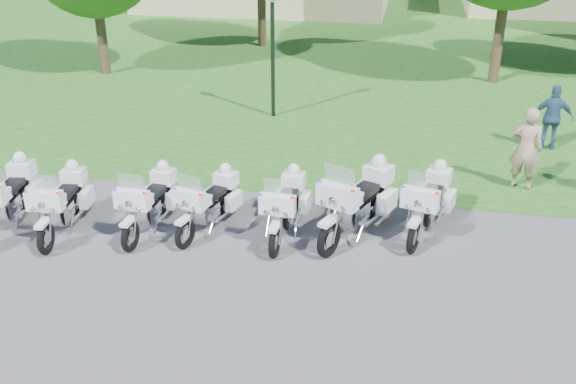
% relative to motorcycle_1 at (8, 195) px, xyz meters
% --- Properties ---
extents(ground, '(100.00, 100.00, 0.00)m').
position_rel_motorcycle_1_xyz_m(ground, '(5.31, -0.51, -0.69)').
color(ground, '#56565B').
rests_on(ground, ground).
extents(grass_lawn, '(100.00, 48.00, 0.01)m').
position_rel_motorcycle_1_xyz_m(grass_lawn, '(5.31, 26.49, -0.68)').
color(grass_lawn, '#21591C').
rests_on(grass_lawn, ground).
extents(motorcycle_1, '(0.99, 2.44, 1.64)m').
position_rel_motorcycle_1_xyz_m(motorcycle_1, '(0.00, 0.00, 0.00)').
color(motorcycle_1, black).
rests_on(motorcycle_1, ground).
extents(motorcycle_2, '(0.91, 2.28, 1.54)m').
position_rel_motorcycle_1_xyz_m(motorcycle_2, '(1.19, 0.04, -0.04)').
color(motorcycle_2, black).
rests_on(motorcycle_2, ground).
extents(motorcycle_3, '(0.81, 2.25, 1.51)m').
position_rel_motorcycle_1_xyz_m(motorcycle_3, '(2.92, 0.42, -0.05)').
color(motorcycle_3, black).
rests_on(motorcycle_3, ground).
extents(motorcycle_4, '(1.07, 2.13, 1.46)m').
position_rel_motorcycle_1_xyz_m(motorcycle_4, '(4.10, 0.65, -0.08)').
color(motorcycle_4, black).
rests_on(motorcycle_4, ground).
extents(motorcycle_5, '(0.78, 2.27, 1.52)m').
position_rel_motorcycle_1_xyz_m(motorcycle_5, '(5.68, 0.72, -0.05)').
color(motorcycle_5, black).
rests_on(motorcycle_5, ground).
extents(motorcycle_6, '(1.54, 2.47, 1.78)m').
position_rel_motorcycle_1_xyz_m(motorcycle_6, '(7.10, 1.00, 0.06)').
color(motorcycle_6, black).
rests_on(motorcycle_6, ground).
extents(motorcycle_7, '(1.17, 2.32, 1.59)m').
position_rel_motorcycle_1_xyz_m(motorcycle_7, '(8.49, 1.38, -0.02)').
color(motorcycle_7, black).
rests_on(motorcycle_7, ground).
extents(lamp_post, '(0.44, 0.44, 3.86)m').
position_rel_motorcycle_1_xyz_m(lamp_post, '(3.88, 7.96, 2.25)').
color(lamp_post, black).
rests_on(lamp_post, ground).
extents(bystander_a, '(0.79, 0.60, 1.96)m').
position_rel_motorcycle_1_xyz_m(bystander_a, '(10.67, 3.92, 0.29)').
color(bystander_a, tan).
rests_on(bystander_a, ground).
extents(bystander_c, '(1.07, 0.53, 1.77)m').
position_rel_motorcycle_1_xyz_m(bystander_c, '(11.73, 6.63, 0.20)').
color(bystander_c, '#305375').
rests_on(bystander_c, ground).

